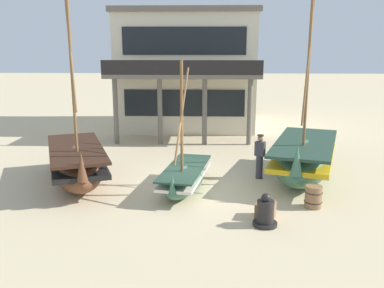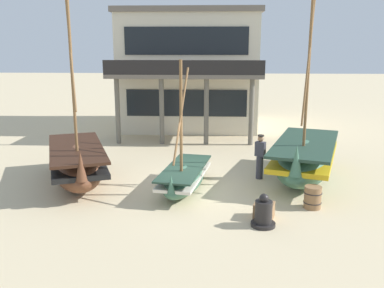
{
  "view_description": "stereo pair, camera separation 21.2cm",
  "coord_description": "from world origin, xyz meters",
  "px_view_note": "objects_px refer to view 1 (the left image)",
  "views": [
    {
      "loc": [
        0.49,
        -13.82,
        4.94
      ],
      "look_at": [
        0.0,
        1.0,
        1.4
      ],
      "focal_mm": 39.2,
      "sensor_mm": 36.0,
      "label": 1
    },
    {
      "loc": [
        0.7,
        -13.81,
        4.94
      ],
      "look_at": [
        0.0,
        1.0,
        1.4
      ],
      "focal_mm": 39.2,
      "sensor_mm": 36.0,
      "label": 2
    }
  ],
  "objects_px": {
    "fishing_boat_far_right": "(77,163)",
    "capstan_winch": "(265,213)",
    "fisherman_by_hull": "(260,157)",
    "fishing_boat_centre_large": "(304,158)",
    "wooden_barrel": "(313,197)",
    "fishing_boat_near_left": "(185,177)",
    "cargo_crate": "(265,210)",
    "harbor_building_main": "(187,69)"
  },
  "relations": [
    {
      "from": "fishing_boat_far_right",
      "to": "capstan_winch",
      "type": "bearing_deg",
      "value": -28.49
    },
    {
      "from": "fisherman_by_hull",
      "to": "fishing_boat_centre_large",
      "type": "bearing_deg",
      "value": -0.19
    },
    {
      "from": "fishing_boat_far_right",
      "to": "fisherman_by_hull",
      "type": "relative_size",
      "value": 3.97
    },
    {
      "from": "fishing_boat_far_right",
      "to": "wooden_barrel",
      "type": "xyz_separation_m",
      "value": [
        7.98,
        -2.04,
        -0.41
      ]
    },
    {
      "from": "fishing_boat_near_left",
      "to": "fishing_boat_far_right",
      "type": "bearing_deg",
      "value": 171.06
    },
    {
      "from": "fishing_boat_centre_large",
      "to": "fishing_boat_near_left",
      "type": "bearing_deg",
      "value": -161.69
    },
    {
      "from": "cargo_crate",
      "to": "harbor_building_main",
      "type": "bearing_deg",
      "value": 101.55
    },
    {
      "from": "capstan_winch",
      "to": "fishing_boat_centre_large",
      "type": "bearing_deg",
      "value": 64.77
    },
    {
      "from": "cargo_crate",
      "to": "fishing_boat_centre_large",
      "type": "bearing_deg",
      "value": 62.67
    },
    {
      "from": "harbor_building_main",
      "to": "capstan_winch",
      "type": "bearing_deg",
      "value": -79.17
    },
    {
      "from": "fishing_boat_centre_large",
      "to": "fishing_boat_far_right",
      "type": "relative_size",
      "value": 1.11
    },
    {
      "from": "fisherman_by_hull",
      "to": "cargo_crate",
      "type": "relative_size",
      "value": 3.03
    },
    {
      "from": "fishing_boat_far_right",
      "to": "harbor_building_main",
      "type": "relative_size",
      "value": 0.75
    },
    {
      "from": "fishing_boat_far_right",
      "to": "cargo_crate",
      "type": "height_order",
      "value": "fishing_boat_far_right"
    },
    {
      "from": "capstan_winch",
      "to": "harbor_building_main",
      "type": "bearing_deg",
      "value": 100.83
    },
    {
      "from": "capstan_winch",
      "to": "wooden_barrel",
      "type": "height_order",
      "value": "capstan_winch"
    },
    {
      "from": "fisherman_by_hull",
      "to": "harbor_building_main",
      "type": "distance_m",
      "value": 11.41
    },
    {
      "from": "fishing_boat_centre_large",
      "to": "harbor_building_main",
      "type": "xyz_separation_m",
      "value": [
        -4.85,
        10.64,
        2.65
      ]
    },
    {
      "from": "fishing_boat_near_left",
      "to": "fishing_boat_far_right",
      "type": "xyz_separation_m",
      "value": [
        -3.93,
        0.62,
        0.28
      ]
    },
    {
      "from": "fishing_boat_near_left",
      "to": "capstan_winch",
      "type": "xyz_separation_m",
      "value": [
        2.38,
        -2.8,
        -0.11
      ]
    },
    {
      "from": "fishing_boat_far_right",
      "to": "wooden_barrel",
      "type": "distance_m",
      "value": 8.24
    },
    {
      "from": "capstan_winch",
      "to": "wooden_barrel",
      "type": "relative_size",
      "value": 1.35
    },
    {
      "from": "fisherman_by_hull",
      "to": "cargo_crate",
      "type": "bearing_deg",
      "value": -94.15
    },
    {
      "from": "wooden_barrel",
      "to": "harbor_building_main",
      "type": "distance_m",
      "value": 14.57
    },
    {
      "from": "cargo_crate",
      "to": "fishing_boat_near_left",
      "type": "bearing_deg",
      "value": 137.4
    },
    {
      "from": "fishing_boat_centre_large",
      "to": "cargo_crate",
      "type": "relative_size",
      "value": 13.39
    },
    {
      "from": "fishing_boat_near_left",
      "to": "harbor_building_main",
      "type": "bearing_deg",
      "value": 92.23
    },
    {
      "from": "fishing_boat_near_left",
      "to": "fisherman_by_hull",
      "type": "height_order",
      "value": "fishing_boat_near_left"
    },
    {
      "from": "fishing_boat_centre_large",
      "to": "harbor_building_main",
      "type": "relative_size",
      "value": 0.84
    },
    {
      "from": "fishing_boat_near_left",
      "to": "wooden_barrel",
      "type": "xyz_separation_m",
      "value": [
        4.05,
        -1.42,
        -0.13
      ]
    },
    {
      "from": "fishing_boat_far_right",
      "to": "fishing_boat_near_left",
      "type": "bearing_deg",
      "value": -8.94
    },
    {
      "from": "fishing_boat_near_left",
      "to": "wooden_barrel",
      "type": "height_order",
      "value": "fishing_boat_near_left"
    },
    {
      "from": "fisherman_by_hull",
      "to": "capstan_winch",
      "type": "height_order",
      "value": "fisherman_by_hull"
    },
    {
      "from": "fishing_boat_centre_large",
      "to": "harbor_building_main",
      "type": "distance_m",
      "value": 11.99
    },
    {
      "from": "fishing_boat_near_left",
      "to": "harbor_building_main",
      "type": "xyz_separation_m",
      "value": [
        -0.47,
        12.09,
        2.97
      ]
    },
    {
      "from": "fishing_boat_far_right",
      "to": "fishing_boat_centre_large",
      "type": "bearing_deg",
      "value": 5.71
    },
    {
      "from": "fishing_boat_near_left",
      "to": "harbor_building_main",
      "type": "relative_size",
      "value": 0.5
    },
    {
      "from": "fishing_boat_near_left",
      "to": "fishing_boat_centre_large",
      "type": "relative_size",
      "value": 0.6
    },
    {
      "from": "fishing_boat_near_left",
      "to": "harbor_building_main",
      "type": "distance_m",
      "value": 12.45
    },
    {
      "from": "fishing_boat_centre_large",
      "to": "fishing_boat_far_right",
      "type": "xyz_separation_m",
      "value": [
        -8.31,
        -0.83,
        -0.04
      ]
    },
    {
      "from": "fishing_boat_far_right",
      "to": "wooden_barrel",
      "type": "relative_size",
      "value": 9.57
    },
    {
      "from": "capstan_winch",
      "to": "wooden_barrel",
      "type": "bearing_deg",
      "value": 39.7
    }
  ]
}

